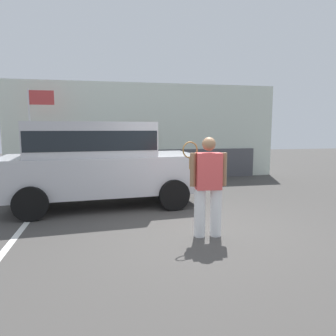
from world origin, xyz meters
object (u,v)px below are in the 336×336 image
at_px(parked_suv, 98,159).
at_px(potted_plant_by_porch, 204,171).
at_px(tennis_player_man, 208,185).
at_px(flag_pole, 36,120).

xyz_separation_m(parked_suv, potted_plant_by_porch, (3.65, 2.72, -0.78)).
relative_size(parked_suv, tennis_player_man, 2.69).
xyz_separation_m(potted_plant_by_porch, flag_pole, (-5.60, 0.26, 1.80)).
height_order(tennis_player_man, flag_pole, flag_pole).
distance_m(tennis_player_man, potted_plant_by_porch, 5.72).
distance_m(parked_suv, flag_pole, 3.71).
xyz_separation_m(tennis_player_man, potted_plant_by_porch, (1.74, 5.42, -0.55)).
bearing_deg(tennis_player_man, parked_suv, -49.21).
xyz_separation_m(tennis_player_man, flag_pole, (-3.86, 5.68, 1.25)).
bearing_deg(tennis_player_man, potted_plant_by_porch, -102.20).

